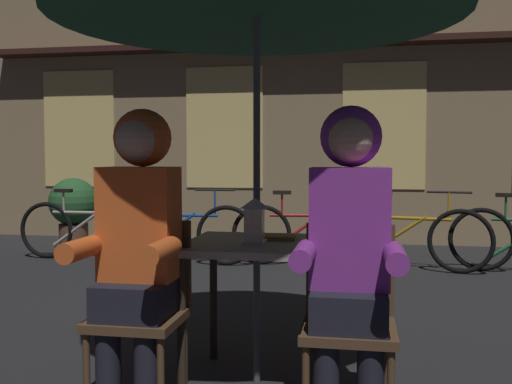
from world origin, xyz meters
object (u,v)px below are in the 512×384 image
object	(u,v)px
book	(276,237)
bicycle_second	(180,233)
cafe_table	(257,261)
lantern	(255,220)
bicycle_fourth	(409,237)
chair_right	(349,312)
bicycle_third	(308,233)
person_right_hooded	(350,234)
potted_plant	(73,208)
person_left_hooded	(137,229)
chair_left	(143,303)
bicycle_nearest	(87,230)

from	to	relation	value
book	bicycle_second	bearing A→B (deg)	114.25
cafe_table	lantern	bearing A→B (deg)	-87.50
bicycle_fourth	book	world-z (taller)	bicycle_fourth
chair_right	bicycle_third	xyz separation A→B (m)	(-0.51, 3.75, -0.14)
person_right_hooded	chair_right	bearing A→B (deg)	90.00
chair_right	book	size ratio (longest dim) A/B	4.35
chair_right	bicycle_second	bearing A→B (deg)	118.17
lantern	bicycle_second	bearing A→B (deg)	113.62
lantern	potted_plant	xyz separation A→B (m)	(-3.03, 3.92, -0.32)
book	bicycle_fourth	bearing A→B (deg)	71.61
person_right_hooded	person_left_hooded	bearing A→B (deg)	180.00
cafe_table	person_right_hooded	xyz separation A→B (m)	(0.48, -0.43, 0.21)
potted_plant	person_left_hooded	bearing A→B (deg)	-59.22
chair_left	bicycle_nearest	size ratio (longest dim) A/B	0.52
chair_right	book	distance (m)	0.66
chair_left	person_right_hooded	xyz separation A→B (m)	(0.96, -0.06, 0.36)
person_left_hooded	bicycle_fourth	size ratio (longest dim) A/B	0.85
lantern	chair_left	distance (m)	0.68
bicycle_third	cafe_table	bearing A→B (deg)	-89.56
lantern	bicycle_nearest	distance (m)	4.24
cafe_table	book	distance (m)	0.17
person_left_hooded	bicycle_second	xyz separation A→B (m)	(-0.93, 3.59, -0.50)
bicycle_fourth	potted_plant	world-z (taller)	potted_plant
bicycle_third	bicycle_fourth	distance (m)	1.07
person_left_hooded	book	world-z (taller)	person_left_hooded
chair_left	book	world-z (taller)	chair_left
lantern	person_left_hooded	xyz separation A→B (m)	(-0.48, -0.35, -0.01)
bicycle_nearest	potted_plant	bearing A→B (deg)	128.67
chair_left	person_right_hooded	bearing A→B (deg)	-3.39
cafe_table	chair_left	size ratio (longest dim) A/B	0.85
chair_left	person_left_hooded	world-z (taller)	person_left_hooded
cafe_table	potted_plant	bearing A→B (deg)	128.17
bicycle_nearest	bicycle_second	world-z (taller)	same
person_left_hooded	chair_left	bearing A→B (deg)	90.00
bicycle_nearest	book	world-z (taller)	bicycle_nearest
chair_right	chair_left	bearing A→B (deg)	180.00
bicycle_third	person_right_hooded	bearing A→B (deg)	-82.42
cafe_table	book	bearing A→B (deg)	44.94
chair_left	person_left_hooded	size ratio (longest dim) A/B	0.62
cafe_table	person_left_hooded	world-z (taller)	person_left_hooded
bicycle_fourth	book	distance (m)	3.34
person_right_hooded	book	size ratio (longest dim) A/B	7.00
chair_left	bicycle_nearest	xyz separation A→B (m)	(-2.08, 3.64, -0.14)
bicycle_third	bicycle_fourth	world-z (taller)	same
bicycle_second	book	size ratio (longest dim) A/B	8.40
chair_left	bicycle_nearest	world-z (taller)	chair_left
cafe_table	person_right_hooded	bearing A→B (deg)	-41.57
cafe_table	bicycle_second	distance (m)	3.47
person_left_hooded	book	size ratio (longest dim) A/B	7.00
person_right_hooded	book	xyz separation A→B (m)	(-0.39, 0.52, -0.09)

